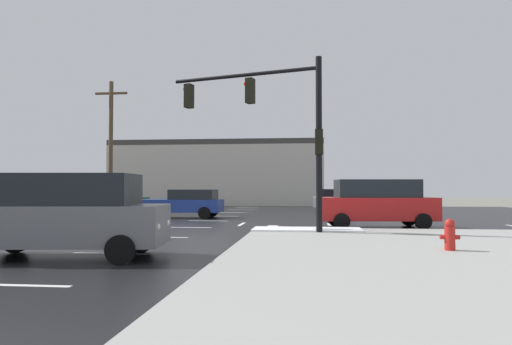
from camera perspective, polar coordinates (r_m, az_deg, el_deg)
name	(u,v)px	position (r m, az deg, el deg)	size (l,w,h in m)	color
ground_plane	(199,224)	(22.48, -6.81, -6.17)	(120.00, 120.00, 0.00)	slate
road_asphalt	(199,224)	(22.48, -6.81, -6.14)	(44.00, 44.00, 0.02)	black
snow_strip_curbside	(307,229)	(17.90, 6.09, -6.75)	(4.00, 1.60, 0.06)	white
lane_markings	(219,227)	(20.89, -4.43, -6.45)	(36.15, 36.15, 0.01)	silver
traffic_signal_mast	(276,117)	(17.77, 2.36, 6.68)	(5.85, 1.93, 6.26)	black
fire_hydrant	(450,235)	(13.04, 22.13, -6.87)	(0.48, 0.26, 0.79)	red
strip_building_background	(220,174)	(47.64, -4.27, -0.14)	(20.20, 8.00, 6.16)	beige
sedan_green	(111,200)	(34.38, -16.87, -3.15)	(4.62, 2.23, 1.58)	#195933
suv_grey	(64,214)	(12.42, -21.93, -4.58)	(4.99, 2.61, 2.03)	slate
sedan_tan	(37,200)	(36.46, -24.71, -2.99)	(4.59, 2.16, 1.58)	tan
sedan_blue	(185,203)	(27.02, -8.50, -3.61)	(4.58, 2.11, 1.58)	navy
sedan_white	(343,200)	(33.65, 10.35, -3.23)	(4.56, 2.08, 1.58)	white
suv_red	(377,202)	(20.85, 14.19, -3.47)	(4.97, 2.52, 2.03)	#B21919
sedan_black	(86,199)	(37.29, -19.59, -3.02)	(2.44, 4.68, 1.58)	black
utility_pole_far	(111,144)	(33.36, -16.95, 3.28)	(2.20, 0.28, 8.82)	brown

